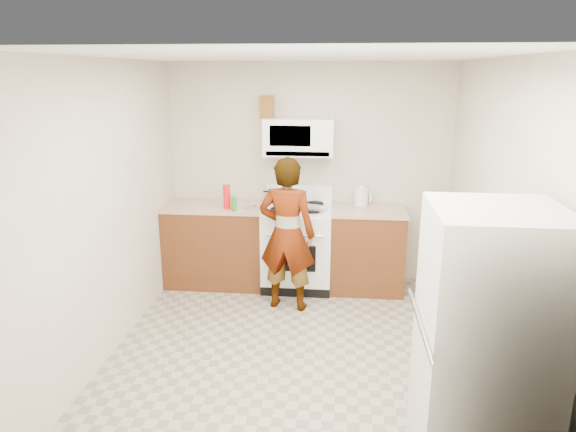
# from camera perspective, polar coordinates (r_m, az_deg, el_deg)

# --- Properties ---
(floor) EXTENTS (3.60, 3.60, 0.00)m
(floor) POSITION_cam_1_polar(r_m,az_deg,el_deg) (4.69, 0.77, -14.90)
(floor) COLOR gray
(floor) RESTS_ON ground
(back_wall) EXTENTS (3.20, 0.02, 2.50)m
(back_wall) POSITION_cam_1_polar(r_m,az_deg,el_deg) (5.93, 2.29, 4.67)
(back_wall) COLOR beige
(back_wall) RESTS_ON floor
(right_wall) EXTENTS (0.02, 3.60, 2.50)m
(right_wall) POSITION_cam_1_polar(r_m,az_deg,el_deg) (4.36, 22.15, -0.57)
(right_wall) COLOR beige
(right_wall) RESTS_ON floor
(cabinet_left) EXTENTS (1.12, 0.62, 0.90)m
(cabinet_left) POSITION_cam_1_polar(r_m,az_deg,el_deg) (6.00, -7.95, -3.26)
(cabinet_left) COLOR #5D2D16
(cabinet_left) RESTS_ON floor
(counter_left) EXTENTS (1.14, 0.64, 0.03)m
(counter_left) POSITION_cam_1_polar(r_m,az_deg,el_deg) (5.86, -8.12, 1.07)
(counter_left) COLOR tan
(counter_left) RESTS_ON cabinet_left
(cabinet_right) EXTENTS (0.80, 0.62, 0.90)m
(cabinet_right) POSITION_cam_1_polar(r_m,az_deg,el_deg) (5.85, 8.71, -3.79)
(cabinet_right) COLOR #5D2D16
(cabinet_right) RESTS_ON floor
(counter_right) EXTENTS (0.82, 0.64, 0.03)m
(counter_right) POSITION_cam_1_polar(r_m,az_deg,el_deg) (5.71, 8.90, 0.64)
(counter_right) COLOR tan
(counter_right) RESTS_ON cabinet_right
(gas_range) EXTENTS (0.76, 0.65, 1.13)m
(gas_range) POSITION_cam_1_polar(r_m,az_deg,el_deg) (5.84, 1.05, -3.28)
(gas_range) COLOR white
(gas_range) RESTS_ON floor
(microwave) EXTENTS (0.76, 0.38, 0.40)m
(microwave) POSITION_cam_1_polar(r_m,az_deg,el_deg) (5.69, 1.22, 8.80)
(microwave) COLOR white
(microwave) RESTS_ON back_wall
(person) EXTENTS (0.63, 0.46, 1.59)m
(person) POSITION_cam_1_polar(r_m,az_deg,el_deg) (5.20, -0.10, -2.06)
(person) COLOR tan
(person) RESTS_ON floor
(fridge) EXTENTS (0.71, 0.71, 1.70)m
(fridge) POSITION_cam_1_polar(r_m,az_deg,el_deg) (3.21, 20.94, -13.99)
(fridge) COLOR silver
(fridge) RESTS_ON floor
(kettle) EXTENTS (0.20, 0.20, 0.19)m
(kettle) POSITION_cam_1_polar(r_m,az_deg,el_deg) (5.85, 8.12, 2.17)
(kettle) COLOR silver
(kettle) RESTS_ON counter_right
(jug) EXTENTS (0.15, 0.15, 0.24)m
(jug) POSITION_cam_1_polar(r_m,az_deg,el_deg) (5.68, -2.34, 12.02)
(jug) COLOR brown
(jug) RESTS_ON microwave
(saucepan) EXTENTS (0.33, 0.33, 0.14)m
(saucepan) POSITION_cam_1_polar(r_m,az_deg,el_deg) (5.85, -0.10, 2.26)
(saucepan) COLOR #B3B2B7
(saucepan) RESTS_ON gas_range
(tray) EXTENTS (0.29, 0.23, 0.05)m
(tray) POSITION_cam_1_polar(r_m,az_deg,el_deg) (5.57, 3.01, 0.83)
(tray) COLOR white
(tray) RESTS_ON gas_range
(bottle_spray) EXTENTS (0.09, 0.09, 0.26)m
(bottle_spray) POSITION_cam_1_polar(r_m,az_deg,el_deg) (5.66, -6.81, 2.13)
(bottle_spray) COLOR red
(bottle_spray) RESTS_ON counter_left
(bottle_hot_sauce) EXTENTS (0.06, 0.06, 0.15)m
(bottle_hot_sauce) POSITION_cam_1_polar(r_m,az_deg,el_deg) (5.63, -6.24, 1.50)
(bottle_hot_sauce) COLOR orange
(bottle_hot_sauce) RESTS_ON counter_left
(bottle_green_cap) EXTENTS (0.05, 0.05, 0.17)m
(bottle_green_cap) POSITION_cam_1_polar(r_m,az_deg,el_deg) (5.55, -6.01, 1.39)
(bottle_green_cap) COLOR #188723
(bottle_green_cap) RESTS_ON counter_left
(pot_lid) EXTENTS (0.27, 0.27, 0.01)m
(pot_lid) POSITION_cam_1_polar(r_m,az_deg,el_deg) (5.69, -3.72, 1.01)
(pot_lid) COLOR white
(pot_lid) RESTS_ON counter_left
(broom) EXTENTS (0.22, 0.18, 1.21)m
(broom) POSITION_cam_1_polar(r_m,az_deg,el_deg) (5.14, 18.92, -5.35)
(broom) COLOR silver
(broom) RESTS_ON floor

